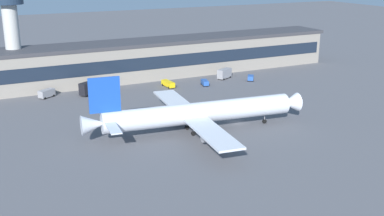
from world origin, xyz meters
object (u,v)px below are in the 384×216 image
at_px(airliner, 196,113).
at_px(follow_me_car, 205,82).
at_px(control_tower, 11,26).
at_px(belt_loader, 168,84).
at_px(baggage_tug, 251,78).
at_px(stair_truck, 224,73).
at_px(crew_van, 46,93).
at_px(catering_truck, 90,87).

relative_size(airliner, follow_me_car, 11.97).
relative_size(control_tower, belt_loader, 5.15).
bearing_deg(baggage_tug, airliner, -136.95).
height_order(airliner, stair_truck, airliner).
relative_size(follow_me_car, baggage_tug, 1.15).
relative_size(control_tower, crew_van, 6.05).
height_order(belt_loader, catering_truck, catering_truck).
bearing_deg(follow_me_car, catering_truck, 170.73).
relative_size(follow_me_car, crew_van, 0.85).
relative_size(crew_van, catering_truck, 0.74).
xyz_separation_m(belt_loader, crew_van, (-39.16, 4.71, 0.31)).
bearing_deg(airliner, belt_loader, 74.83).
bearing_deg(baggage_tug, control_tower, 161.62).
distance_m(control_tower, crew_van, 25.58).
xyz_separation_m(baggage_tug, belt_loader, (-29.62, 4.96, 0.07)).
relative_size(control_tower, baggage_tug, 8.19).
bearing_deg(airliner, baggage_tug, 43.05).
bearing_deg(belt_loader, follow_me_car, -17.68).
distance_m(airliner, control_tower, 73.93).
relative_size(follow_me_car, stair_truck, 0.73).
xyz_separation_m(airliner, control_tower, (-33.87, 63.75, 15.95)).
bearing_deg(belt_loader, control_tower, 156.30).
distance_m(airliner, follow_me_car, 46.58).
relative_size(airliner, crew_van, 10.20).
bearing_deg(stair_truck, catering_truck, 179.43).
bearing_deg(stair_truck, baggage_tug, -45.22).
xyz_separation_m(stair_truck, catering_truck, (-48.78, 0.48, 0.31)).
bearing_deg(control_tower, baggage_tug, -18.38).
xyz_separation_m(follow_me_car, belt_loader, (-11.91, 3.80, 0.06)).
xyz_separation_m(baggage_tug, catering_truck, (-55.59, 7.34, 1.21)).
relative_size(control_tower, catering_truck, 4.47).
relative_size(baggage_tug, crew_van, 0.74).
relative_size(follow_me_car, catering_truck, 0.63).
distance_m(control_tower, catering_truck, 32.35).
relative_size(control_tower, stair_truck, 5.21).
bearing_deg(airliner, control_tower, 117.98).
bearing_deg(follow_me_car, baggage_tug, -3.75).
height_order(baggage_tug, crew_van, crew_van).
height_order(control_tower, follow_me_car, control_tower).
height_order(control_tower, stair_truck, control_tower).
xyz_separation_m(airliner, belt_loader, (11.85, 43.69, -3.74)).
height_order(crew_van, catering_truck, catering_truck).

